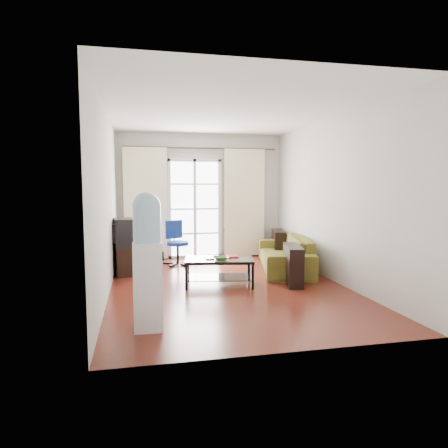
{
  "coord_description": "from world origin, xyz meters",
  "views": [
    {
      "loc": [
        -1.35,
        -6.06,
        1.6
      ],
      "look_at": [
        0.03,
        0.35,
        0.95
      ],
      "focal_mm": 32.0,
      "sensor_mm": 36.0,
      "label": 1
    }
  ],
  "objects_px": {
    "crt_tv": "(128,233)",
    "coffee_table": "(219,268)",
    "task_chair": "(177,252)",
    "sofa": "(285,253)",
    "tv_stand": "(129,260)",
    "water_cooler": "(148,259)"
  },
  "relations": [
    {
      "from": "crt_tv",
      "to": "task_chair",
      "type": "distance_m",
      "value": 1.25
    },
    {
      "from": "sofa",
      "to": "water_cooler",
      "type": "xyz_separation_m",
      "value": [
        -2.6,
        -2.66,
        0.48
      ]
    },
    {
      "from": "sofa",
      "to": "crt_tv",
      "type": "distance_m",
      "value": 2.92
    },
    {
      "from": "tv_stand",
      "to": "task_chair",
      "type": "relative_size",
      "value": 0.77
    },
    {
      "from": "tv_stand",
      "to": "water_cooler",
      "type": "distance_m",
      "value": 2.99
    },
    {
      "from": "tv_stand",
      "to": "water_cooler",
      "type": "bearing_deg",
      "value": -91.48
    },
    {
      "from": "sofa",
      "to": "water_cooler",
      "type": "height_order",
      "value": "water_cooler"
    },
    {
      "from": "sofa",
      "to": "task_chair",
      "type": "xyz_separation_m",
      "value": [
        -1.94,
        0.87,
        -0.05
      ]
    },
    {
      "from": "sofa",
      "to": "crt_tv",
      "type": "height_order",
      "value": "crt_tv"
    },
    {
      "from": "task_chair",
      "to": "sofa",
      "type": "bearing_deg",
      "value": -40.91
    },
    {
      "from": "sofa",
      "to": "coffee_table",
      "type": "relative_size",
      "value": 1.98
    },
    {
      "from": "sofa",
      "to": "tv_stand",
      "type": "distance_m",
      "value": 2.89
    },
    {
      "from": "tv_stand",
      "to": "task_chair",
      "type": "distance_m",
      "value": 1.11
    },
    {
      "from": "task_chair",
      "to": "water_cooler",
      "type": "distance_m",
      "value": 3.63
    },
    {
      "from": "task_chair",
      "to": "coffee_table",
      "type": "bearing_deg",
      "value": -91.55
    },
    {
      "from": "sofa",
      "to": "crt_tv",
      "type": "relative_size",
      "value": 3.78
    },
    {
      "from": "crt_tv",
      "to": "sofa",
      "type": "bearing_deg",
      "value": -11.01
    },
    {
      "from": "crt_tv",
      "to": "water_cooler",
      "type": "height_order",
      "value": "water_cooler"
    },
    {
      "from": "crt_tv",
      "to": "coffee_table",
      "type": "bearing_deg",
      "value": -45.3
    },
    {
      "from": "water_cooler",
      "to": "sofa",
      "type": "bearing_deg",
      "value": 47.58
    },
    {
      "from": "coffee_table",
      "to": "water_cooler",
      "type": "distance_m",
      "value": 2.14
    },
    {
      "from": "crt_tv",
      "to": "water_cooler",
      "type": "bearing_deg",
      "value": -91.28
    }
  ]
}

